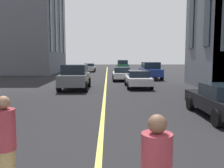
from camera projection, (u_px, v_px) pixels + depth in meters
The scene contains 9 objects.
lane_centre_line at pixel (106, 86), 20.99m from camera, with size 80.00×0.16×0.01m.
car_silver_near at pixel (89, 67), 41.49m from camera, with size 4.40×1.95×1.37m.
car_black_parked_a at pixel (224, 101), 10.12m from camera, with size 4.40×1.95×1.37m.
car_grey_far at pixel (75, 76), 19.10m from camera, with size 4.70×2.14×1.88m.
car_blue_mid at pixel (151, 70), 27.67m from camera, with size 4.70×2.14×1.88m.
car_white_trailing at pixel (138, 79), 20.11m from camera, with size 4.40×1.95×1.37m.
car_white_oncoming at pixel (122, 74), 26.01m from camera, with size 3.90×1.89×1.40m.
car_green_parked_b at pixel (122, 65), 44.45m from camera, with size 4.70×2.14×1.88m.
pedestrian_companion at pixel (5, 147), 4.38m from camera, with size 0.38×0.38×1.80m.
Camera 1 is at (-0.85, -0.23, 2.46)m, focal length 40.28 mm.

